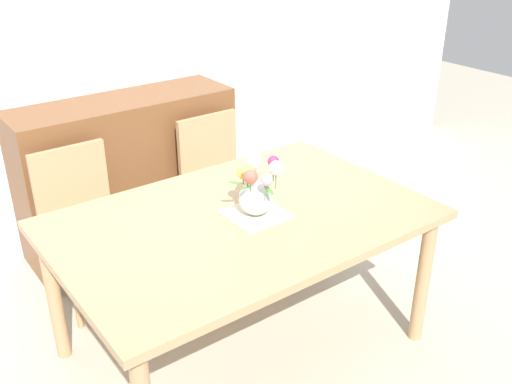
# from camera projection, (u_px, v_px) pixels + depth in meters

# --- Properties ---
(ground_plane) EXTENTS (12.00, 12.00, 0.00)m
(ground_plane) POSITION_uv_depth(u_px,v_px,m) (243.00, 345.00, 3.05)
(ground_plane) COLOR #B7AD99
(back_wall) EXTENTS (7.00, 0.10, 2.80)m
(back_wall) POSITION_uv_depth(u_px,v_px,m) (92.00, 27.00, 3.58)
(back_wall) COLOR silver
(back_wall) RESTS_ON ground_plane
(dining_table) EXTENTS (1.72, 1.14, 0.77)m
(dining_table) POSITION_uv_depth(u_px,v_px,m) (242.00, 231.00, 2.74)
(dining_table) COLOR tan
(dining_table) RESTS_ON ground_plane
(chair_left) EXTENTS (0.42, 0.42, 0.90)m
(chair_left) POSITION_uv_depth(u_px,v_px,m) (82.00, 216.00, 3.24)
(chair_left) COLOR tan
(chair_left) RESTS_ON ground_plane
(chair_right) EXTENTS (0.42, 0.42, 0.90)m
(chair_right) POSITION_uv_depth(u_px,v_px,m) (218.00, 176.00, 3.72)
(chair_right) COLOR tan
(chair_right) RESTS_ON ground_plane
(dresser) EXTENTS (1.40, 0.47, 1.00)m
(dresser) POSITION_uv_depth(u_px,v_px,m) (129.00, 173.00, 3.80)
(dresser) COLOR brown
(dresser) RESTS_ON ground_plane
(placemat) EXTENTS (0.27, 0.27, 0.01)m
(placemat) POSITION_uv_depth(u_px,v_px,m) (256.00, 214.00, 2.71)
(placemat) COLOR beige
(placemat) RESTS_ON dining_table
(flower_vase) EXTENTS (0.26, 0.26, 0.27)m
(flower_vase) POSITION_uv_depth(u_px,v_px,m) (256.00, 190.00, 2.66)
(flower_vase) COLOR silver
(flower_vase) RESTS_ON placemat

